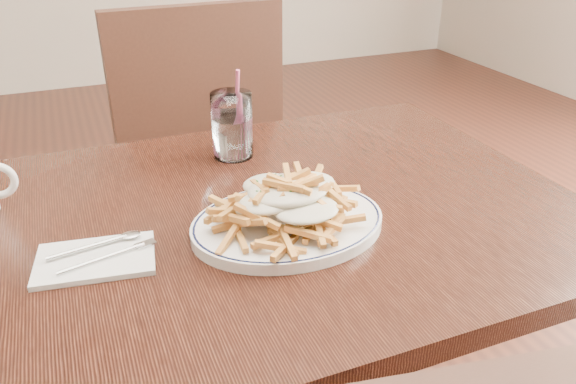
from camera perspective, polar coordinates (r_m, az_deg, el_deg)
name	(u,v)px	position (r m, az deg, el deg)	size (l,w,h in m)	color
table	(243,250)	(1.03, -4.62, -5.87)	(1.20, 0.80, 0.75)	black
chair_far	(194,150)	(1.71, -9.55, 4.26)	(0.48, 0.48, 1.01)	black
fries_plate	(288,223)	(0.93, 0.00, -3.21)	(0.36, 0.33, 0.02)	white
loaded_fries	(288,197)	(0.90, 0.00, -0.51)	(0.26, 0.21, 0.07)	#BF833A
napkin	(96,259)	(0.90, -18.97, -6.47)	(0.17, 0.11, 0.01)	silver
cutlery	(94,254)	(0.90, -19.08, -5.94)	(0.17, 0.09, 0.01)	silver
water_glass	(232,129)	(1.18, -5.67, 6.41)	(0.08, 0.08, 0.19)	white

